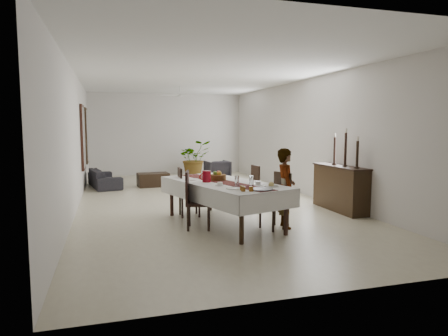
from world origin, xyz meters
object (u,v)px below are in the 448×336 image
(red_pitcher, at_px, (207,176))
(sideboard_body, at_px, (340,189))
(dining_table_top, at_px, (223,184))
(woman, at_px, (285,188))
(sofa, at_px, (105,178))

(red_pitcher, relative_size, sideboard_body, 0.13)
(red_pitcher, height_order, sideboard_body, red_pitcher)
(dining_table_top, bearing_deg, sideboard_body, -7.52)
(red_pitcher, bearing_deg, sideboard_body, 7.92)
(woman, height_order, sideboard_body, woman)
(dining_table_top, bearing_deg, red_pitcher, 149.04)
(dining_table_top, height_order, red_pitcher, red_pitcher)
(red_pitcher, distance_m, sideboard_body, 3.30)
(sofa, bearing_deg, red_pitcher, -171.35)
(dining_table_top, distance_m, sideboard_body, 2.99)
(sideboard_body, bearing_deg, dining_table_top, -169.84)
(sideboard_body, bearing_deg, sofa, 135.12)
(sofa, bearing_deg, dining_table_top, -168.79)
(woman, distance_m, sofa, 7.08)
(red_pitcher, height_order, sofa, red_pitcher)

